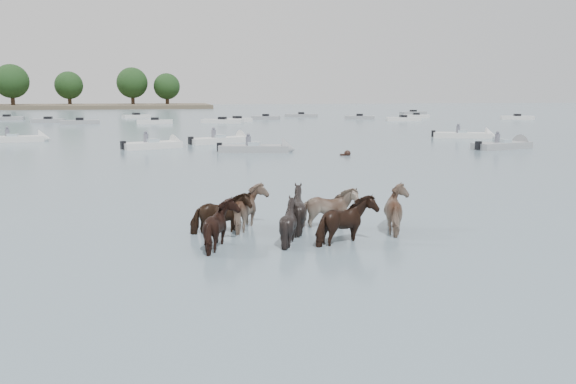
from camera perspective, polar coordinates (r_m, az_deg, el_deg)
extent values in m
plane|color=#4A5F6A|center=(17.04, -0.35, -3.97)|extent=(400.00, 400.00, 0.00)
imported|color=black|center=(16.85, -6.72, -2.53)|extent=(1.83, 1.04, 1.47)
imported|color=#7E6C55|center=(17.35, -3.56, -1.95)|extent=(1.38, 1.60, 1.57)
imported|color=black|center=(17.04, 1.00, -2.08)|extent=(1.94, 1.90, 1.61)
imported|color=gray|center=(17.48, 3.99, -1.94)|extent=(1.88, 1.01, 1.52)
imported|color=black|center=(15.30, -6.44, -3.72)|extent=(1.44, 1.63, 1.50)
imported|color=black|center=(15.72, 0.09, -3.35)|extent=(1.74, 1.68, 1.47)
imported|color=black|center=(15.69, 5.77, -3.26)|extent=(2.03, 1.59, 1.56)
imported|color=#7E6555|center=(17.39, 11.17, -2.03)|extent=(1.57, 1.76, 1.60)
sphere|color=black|center=(38.11, 5.92, 3.82)|extent=(0.44, 0.44, 0.44)
cube|color=black|center=(38.04, 5.56, 3.67)|extent=(0.50, 0.22, 0.18)
cube|color=silver|center=(43.91, -13.39, 4.50)|extent=(4.58, 3.05, 0.55)
cone|color=silver|center=(44.70, -10.80, 4.68)|extent=(1.42, 1.82, 1.60)
cube|color=#99ADB7|center=(43.89, -13.40, 4.96)|extent=(1.15, 1.33, 0.35)
cube|color=black|center=(43.21, -16.06, 4.50)|extent=(0.45, 0.45, 0.60)
cylinder|color=#595966|center=(43.88, -13.94, 5.20)|extent=(0.36, 0.36, 0.70)
sphere|color=#595966|center=(43.85, -13.96, 5.78)|extent=(0.24, 0.24, 0.24)
cube|color=gray|center=(40.13, -3.39, 4.27)|extent=(5.07, 2.66, 0.55)
cone|color=gray|center=(40.03, 0.07, 4.28)|extent=(1.24, 1.76, 1.60)
cube|color=#99ADB7|center=(40.10, -3.39, 4.77)|extent=(1.03, 1.27, 0.35)
cube|color=black|center=(40.37, -6.83, 4.47)|extent=(0.42, 0.42, 0.60)
cylinder|color=#595966|center=(40.02, -3.96, 5.04)|extent=(0.36, 0.36, 0.70)
sphere|color=#595966|center=(39.99, -3.97, 5.69)|extent=(0.24, 0.24, 0.24)
cube|color=silver|center=(47.50, -6.91, 5.08)|extent=(5.26, 3.50, 0.55)
cone|color=silver|center=(48.78, -4.32, 5.24)|extent=(1.47, 1.83, 1.60)
cube|color=#99ADB7|center=(47.47, -6.92, 5.50)|extent=(1.18, 1.35, 0.35)
cube|color=black|center=(46.31, -9.64, 5.08)|extent=(0.46, 0.46, 0.60)
cylinder|color=#595966|center=(47.42, -7.40, 5.73)|extent=(0.36, 0.36, 0.70)
sphere|color=#595966|center=(47.39, -7.42, 6.27)|extent=(0.24, 0.24, 0.24)
cube|color=gray|center=(45.29, 20.48, 4.30)|extent=(5.03, 2.83, 0.55)
cone|color=gray|center=(47.11, 22.42, 4.37)|extent=(1.30, 1.78, 1.60)
cube|color=#99ADB7|center=(45.27, 20.51, 4.74)|extent=(1.07, 1.29, 0.35)
cube|color=black|center=(43.52, 18.40, 4.42)|extent=(0.43, 0.43, 0.60)
cylinder|color=#595966|center=(45.03, 20.10, 5.00)|extent=(0.36, 0.36, 0.70)
sphere|color=#595966|center=(45.00, 20.13, 5.57)|extent=(0.24, 0.24, 0.24)
cube|color=silver|center=(55.39, 16.90, 5.39)|extent=(5.33, 3.49, 0.55)
cone|color=silver|center=(55.71, 19.52, 5.28)|extent=(1.46, 1.83, 1.60)
cube|color=#99ADB7|center=(55.36, 16.91, 5.75)|extent=(1.18, 1.35, 0.35)
cube|color=black|center=(55.17, 14.25, 5.65)|extent=(0.46, 0.46, 0.60)
cylinder|color=#595966|center=(55.16, 16.56, 5.96)|extent=(0.36, 0.36, 0.70)
sphere|color=#595966|center=(55.13, 16.58, 6.43)|extent=(0.24, 0.24, 0.24)
cube|color=silver|center=(53.77, -25.67, 4.73)|extent=(5.12, 2.16, 0.55)
cone|color=silver|center=(53.54, -23.02, 4.90)|extent=(1.08, 1.69, 1.60)
cube|color=#99ADB7|center=(53.74, -25.70, 5.10)|extent=(0.92, 1.20, 0.35)
cylinder|color=#595966|center=(53.82, -26.13, 5.29)|extent=(0.36, 0.36, 0.70)
sphere|color=#595966|center=(53.80, -26.17, 5.76)|extent=(0.24, 0.24, 0.24)
cube|color=gray|center=(98.17, -26.15, 6.57)|extent=(4.93, 1.56, 0.60)
cube|color=black|center=(98.16, -26.17, 6.79)|extent=(1.01, 1.01, 0.50)
cube|color=gray|center=(86.98, -22.73, 6.52)|extent=(4.36, 1.77, 0.60)
cube|color=black|center=(86.96, -22.75, 6.77)|extent=(1.06, 1.06, 0.50)
cube|color=gray|center=(81.59, -19.99, 6.52)|extent=(5.12, 2.12, 0.60)
cube|color=black|center=(81.57, -20.01, 6.79)|extent=(1.12, 1.12, 0.50)
cube|color=silver|center=(98.61, -14.85, 7.25)|extent=(4.60, 3.16, 0.60)
cube|color=black|center=(98.60, -14.86, 7.47)|extent=(1.32, 1.32, 0.50)
cube|color=silver|center=(79.39, -13.08, 6.78)|extent=(4.71, 1.72, 0.60)
cube|color=black|center=(79.37, -13.09, 7.06)|extent=(1.05, 1.05, 0.50)
cube|color=silver|center=(79.75, -6.55, 6.98)|extent=(5.80, 3.60, 0.60)
cube|color=black|center=(79.74, -6.55, 7.26)|extent=(1.31, 1.31, 0.50)
cube|color=silver|center=(82.54, -5.07, 7.10)|extent=(4.43, 2.81, 0.60)
cube|color=black|center=(82.52, -5.08, 7.37)|extent=(1.28, 1.28, 0.50)
cube|color=gray|center=(90.25, -2.22, 7.36)|extent=(4.64, 2.71, 0.60)
cube|color=black|center=(90.23, -2.22, 7.60)|extent=(1.25, 1.25, 0.50)
cube|color=gray|center=(99.07, 1.33, 7.58)|extent=(5.75, 3.20, 0.60)
cube|color=black|center=(99.06, 1.33, 7.80)|extent=(1.27, 1.27, 0.50)
cube|color=gray|center=(91.84, 7.14, 7.34)|extent=(4.91, 3.11, 0.60)
cube|color=black|center=(91.83, 7.14, 7.57)|extent=(1.30, 1.30, 0.50)
cube|color=silver|center=(87.65, 11.38, 7.11)|extent=(5.20, 2.38, 0.60)
cube|color=black|center=(87.63, 11.38, 7.35)|extent=(1.16, 1.16, 0.50)
cube|color=silver|center=(98.07, 12.62, 7.33)|extent=(4.43, 2.53, 0.60)
cube|color=black|center=(98.06, 12.63, 7.55)|extent=(1.22, 1.22, 0.50)
cube|color=gray|center=(114.99, 12.34, 7.67)|extent=(5.79, 2.91, 0.60)
cube|color=black|center=(114.98, 12.34, 7.86)|extent=(1.23, 1.23, 0.50)
cube|color=silver|center=(97.56, 21.82, 6.86)|extent=(5.07, 3.30, 0.60)
cube|color=black|center=(97.55, 21.83, 7.08)|extent=(1.31, 1.31, 0.50)
cylinder|color=#382619|center=(167.09, -25.67, 8.13)|extent=(1.00, 1.00, 3.94)
sphere|color=black|center=(167.10, -25.81, 9.89)|extent=(8.75, 8.75, 8.75)
cylinder|color=#382619|center=(173.23, -20.87, 8.40)|extent=(1.00, 1.00, 3.44)
sphere|color=black|center=(173.23, -20.96, 9.88)|extent=(7.64, 7.64, 7.64)
cylinder|color=#382619|center=(168.94, -15.16, 8.74)|extent=(1.00, 1.00, 3.83)
sphere|color=black|center=(168.95, -15.24, 10.43)|extent=(8.50, 8.50, 8.50)
cylinder|color=#382619|center=(168.50, -11.91, 8.78)|extent=(1.00, 1.00, 3.30)
sphere|color=black|center=(168.49, -11.96, 10.24)|extent=(7.33, 7.33, 7.33)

